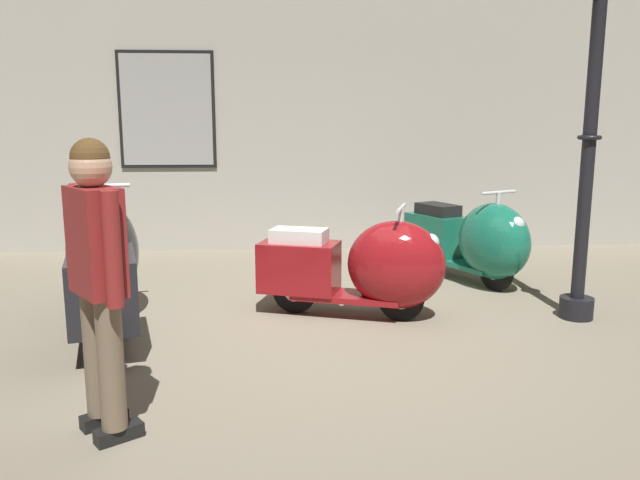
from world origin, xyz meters
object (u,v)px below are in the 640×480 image
object	(u,v)px
scooter_2	(475,240)
scooter_1	(366,267)
lamppost	(588,152)
scooter_0	(103,263)
visitor_0	(98,269)

from	to	relation	value
scooter_2	scooter_1	bearing A→B (deg)	-75.56
scooter_2	lamppost	size ratio (longest dim) A/B	0.58
scooter_1	scooter_2	world-z (taller)	scooter_2
scooter_1	lamppost	bearing A→B (deg)	13.94
scooter_0	scooter_1	xyz separation A→B (m)	(2.16, 0.05, -0.08)
scooter_0	scooter_2	xyz separation A→B (m)	(3.44, 1.14, -0.07)
scooter_0	lamppost	xyz separation A→B (m)	(3.96, -0.08, 0.89)
scooter_0	scooter_1	bearing A→B (deg)	-103.19
scooter_0	scooter_1	distance (m)	2.16
lamppost	visitor_0	world-z (taller)	lamppost
scooter_1	scooter_0	bearing A→B (deg)	-160.38
scooter_1	visitor_0	distance (m)	2.60
scooter_1	visitor_0	size ratio (longest dim) A/B	1.05
lamppost	scooter_0	bearing A→B (deg)	178.87
visitor_0	lamppost	bearing A→B (deg)	-7.76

